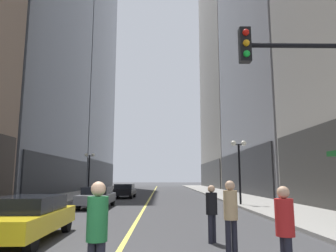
% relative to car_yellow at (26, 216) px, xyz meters
% --- Properties ---
extents(ground_plane, '(200.00, 200.00, 0.00)m').
position_rel_car_yellow_xyz_m(ground_plane, '(3.06, 28.61, -0.72)').
color(ground_plane, '#38383A').
extents(sidewalk_left, '(4.50, 78.00, 0.15)m').
position_rel_car_yellow_xyz_m(sidewalk_left, '(-5.19, 28.61, -0.65)').
color(sidewalk_left, gray).
rests_on(sidewalk_left, ground).
extents(sidewalk_right, '(4.50, 78.00, 0.15)m').
position_rel_car_yellow_xyz_m(sidewalk_right, '(11.31, 28.61, -0.65)').
color(sidewalk_right, gray).
rests_on(sidewalk_right, ground).
extents(lane_centre_stripe, '(0.16, 70.00, 0.01)m').
position_rel_car_yellow_xyz_m(lane_centre_stripe, '(3.06, 28.61, -0.72)').
color(lane_centre_stripe, '#E5D64C').
rests_on(lane_centre_stripe, ground).
extents(building_left_mid, '(12.01, 24.00, 35.37)m').
position_rel_car_yellow_xyz_m(building_left_mid, '(-13.34, 28.11, 16.89)').
color(building_left_mid, slate).
rests_on(building_left_mid, ground).
extents(building_left_far, '(14.89, 26.00, 59.29)m').
position_rel_car_yellow_xyz_m(building_left_far, '(-14.80, 53.61, 28.85)').
color(building_left_far, slate).
rests_on(building_left_far, ground).
extents(building_right_far, '(12.49, 26.00, 74.07)m').
position_rel_car_yellow_xyz_m(building_right_far, '(19.71, 53.61, 36.22)').
color(building_right_far, '#A8A399').
rests_on(building_right_far, ground).
extents(car_yellow, '(2.01, 4.75, 1.32)m').
position_rel_car_yellow_xyz_m(car_yellow, '(0.00, 0.00, 0.00)').
color(car_yellow, yellow).
rests_on(car_yellow, ground).
extents(car_grey, '(1.79, 4.62, 1.32)m').
position_rel_car_yellow_xyz_m(car_grey, '(0.01, 10.89, -0.00)').
color(car_grey, slate).
rests_on(car_grey, ground).
extents(car_black, '(2.00, 4.10, 1.32)m').
position_rel_car_yellow_xyz_m(car_black, '(0.59, 20.96, -0.00)').
color(car_black, black).
rests_on(car_black, ground).
extents(pedestrian_in_red_jacket, '(0.38, 0.38, 1.74)m').
position_rel_car_yellow_xyz_m(pedestrian_in_red_jacket, '(6.42, -4.20, 0.29)').
color(pedestrian_in_red_jacket, black).
rests_on(pedestrian_in_red_jacket, ground).
extents(pedestrian_in_tan_trench, '(0.40, 0.40, 1.82)m').
position_rel_car_yellow_xyz_m(pedestrian_in_tan_trench, '(5.85, -2.22, 0.35)').
color(pedestrian_in_tan_trench, black).
rests_on(pedestrian_in_tan_trench, ground).
extents(pedestrian_in_black_coat, '(0.48, 0.48, 1.67)m').
position_rel_car_yellow_xyz_m(pedestrian_in_black_coat, '(5.66, -0.41, 0.25)').
color(pedestrian_in_black_coat, black).
rests_on(pedestrian_in_black_coat, ground).
extents(pedestrian_in_green_parka, '(0.42, 0.42, 1.83)m').
position_rel_car_yellow_xyz_m(pedestrian_in_green_parka, '(3.13, -4.86, 0.35)').
color(pedestrian_in_green_parka, black).
rests_on(pedestrian_in_green_parka, ground).
extents(traffic_light_near_right, '(3.43, 0.35, 5.65)m').
position_rel_car_yellow_xyz_m(traffic_light_near_right, '(8.41, -2.59, 3.02)').
color(traffic_light_near_right, black).
rests_on(traffic_light_near_right, ground).
extents(street_lamp_left_far, '(1.06, 0.36, 4.43)m').
position_rel_car_yellow_xyz_m(street_lamp_left_far, '(-3.34, 23.32, 2.54)').
color(street_lamp_left_far, black).
rests_on(street_lamp_left_far, ground).
extents(street_lamp_right_mid, '(1.06, 0.36, 4.43)m').
position_rel_car_yellow_xyz_m(street_lamp_right_mid, '(9.46, 11.71, 2.54)').
color(street_lamp_right_mid, black).
rests_on(street_lamp_right_mid, ground).
extents(fire_hydrant_right, '(0.28, 0.28, 0.80)m').
position_rel_car_yellow_xyz_m(fire_hydrant_right, '(9.96, 5.05, -0.32)').
color(fire_hydrant_right, red).
rests_on(fire_hydrant_right, ground).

